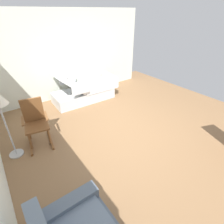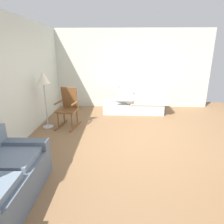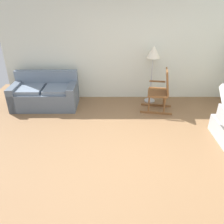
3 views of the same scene
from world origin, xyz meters
name	(u,v)px [view 1 (image 1 of 3)]	position (x,y,z in m)	size (l,w,h in m)	color
ground_plane	(127,133)	(0.00, 0.00, 0.00)	(7.33, 7.33, 0.00)	olive
side_wall	(70,55)	(2.98, 0.00, 1.35)	(0.10, 5.47, 2.70)	silver
hospital_bed	(84,91)	(2.28, -0.03, 0.32)	(1.06, 2.08, 1.21)	silver
rocking_chair	(36,123)	(0.97, 1.82, 0.50)	(0.83, 0.60, 1.05)	brown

